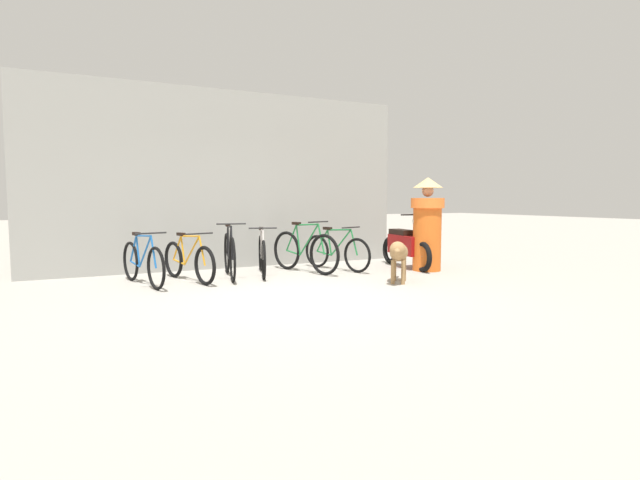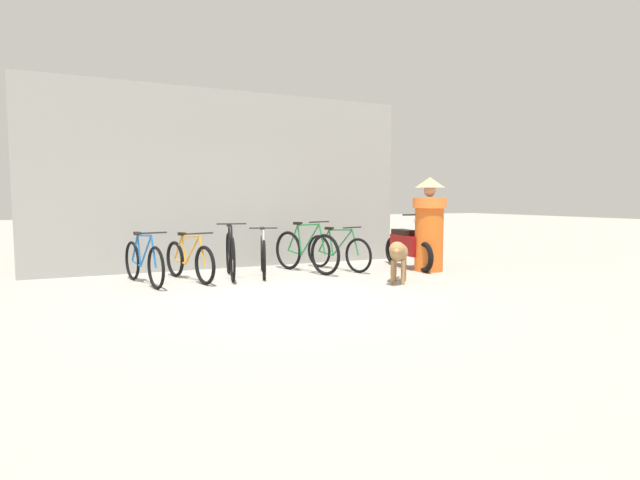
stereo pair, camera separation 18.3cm
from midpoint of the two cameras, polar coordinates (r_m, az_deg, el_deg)
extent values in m
plane|color=#9E998E|center=(6.66, -3.48, -6.57)|extent=(60.00, 60.00, 0.00)
cube|color=gray|center=(9.60, -11.12, 6.74)|extent=(7.06, 0.20, 3.31)
torus|color=black|center=(7.53, -18.90, -3.08)|extent=(0.19, 0.62, 0.63)
torus|color=black|center=(8.52, -21.40, -2.27)|extent=(0.19, 0.62, 0.63)
cylinder|color=#1959A5|center=(7.89, -19.98, -1.28)|extent=(0.15, 0.51, 0.52)
cylinder|color=#1959A5|center=(8.17, -20.69, -1.21)|extent=(0.06, 0.14, 0.48)
cylinder|color=#1959A5|center=(7.92, -20.16, 0.45)|extent=(0.17, 0.60, 0.06)
cylinder|color=#1959A5|center=(8.33, -20.97, -2.57)|extent=(0.12, 0.39, 0.07)
cylinder|color=#1959A5|center=(8.36, -21.13, -0.93)|extent=(0.10, 0.31, 0.44)
cylinder|color=#1959A5|center=(7.57, -19.15, -1.31)|extent=(0.07, 0.19, 0.46)
cube|color=black|center=(8.20, -20.86, 0.67)|extent=(0.11, 0.19, 0.05)
cylinder|color=black|center=(7.63, -19.41, 0.74)|extent=(0.45, 0.13, 0.02)
torus|color=black|center=(7.73, -13.68, -2.86)|extent=(0.22, 0.59, 0.60)
torus|color=black|center=(8.65, -16.98, -2.14)|extent=(0.22, 0.59, 0.60)
cylinder|color=orange|center=(8.06, -15.08, -1.19)|extent=(0.17, 0.50, 0.50)
cylinder|color=orange|center=(8.33, -16.01, -1.13)|extent=(0.06, 0.13, 0.46)
cylinder|color=orange|center=(8.09, -15.28, 0.43)|extent=(0.19, 0.59, 0.06)
cylinder|color=orange|center=(8.48, -16.41, -2.41)|extent=(0.13, 0.39, 0.07)
cylinder|color=orange|center=(8.50, -16.60, -0.87)|extent=(0.11, 0.31, 0.42)
cylinder|color=orange|center=(7.77, -13.99, -1.21)|extent=(0.08, 0.18, 0.44)
cube|color=black|center=(8.35, -16.21, 0.64)|extent=(0.12, 0.19, 0.05)
cylinder|color=black|center=(7.82, -14.30, 0.71)|extent=(0.45, 0.15, 0.02)
torus|color=black|center=(7.90, -10.62, -2.25)|extent=(0.17, 0.70, 0.71)
torus|color=black|center=(8.88, -11.18, -1.49)|extent=(0.17, 0.70, 0.71)
cylinder|color=black|center=(8.26, -10.88, -0.35)|extent=(0.12, 0.49, 0.59)
cylinder|color=black|center=(8.54, -11.04, -0.30)|extent=(0.05, 0.13, 0.54)
cylinder|color=black|center=(8.29, -10.93, 1.52)|extent=(0.13, 0.57, 0.06)
cylinder|color=black|center=(8.70, -11.08, -1.80)|extent=(0.10, 0.37, 0.08)
cylinder|color=black|center=(8.72, -11.14, -0.02)|extent=(0.08, 0.30, 0.49)
cylinder|color=black|center=(7.95, -10.69, -0.34)|extent=(0.06, 0.18, 0.52)
cube|color=black|center=(8.57, -11.09, 1.70)|extent=(0.10, 0.19, 0.05)
cylinder|color=black|center=(8.00, -10.77, 1.82)|extent=(0.46, 0.11, 0.02)
torus|color=black|center=(8.11, -7.10, -2.27)|extent=(0.23, 0.63, 0.64)
torus|color=black|center=(9.17, -7.38, -1.46)|extent=(0.23, 0.63, 0.64)
cylinder|color=beige|center=(8.50, -7.23, -0.54)|extent=(0.18, 0.51, 0.53)
cylinder|color=beige|center=(8.81, -7.31, -0.46)|extent=(0.07, 0.14, 0.49)
cylinder|color=beige|center=(8.54, -7.26, 1.10)|extent=(0.21, 0.60, 0.06)
cylinder|color=beige|center=(8.98, -7.33, -1.75)|extent=(0.14, 0.40, 0.08)
cylinder|color=beige|center=(9.01, -7.36, -0.19)|extent=(0.12, 0.31, 0.45)
cylinder|color=beige|center=(8.17, -7.14, -0.58)|extent=(0.08, 0.19, 0.47)
cube|color=black|center=(8.84, -7.34, 1.32)|extent=(0.12, 0.19, 0.05)
cylinder|color=black|center=(8.22, -7.18, 1.36)|extent=(0.45, 0.16, 0.02)
torus|color=black|center=(8.50, -0.12, -1.68)|extent=(0.27, 0.69, 0.71)
torus|color=black|center=(9.22, -4.40, -1.19)|extent=(0.27, 0.69, 0.71)
cylinder|color=#1E7238|center=(8.75, -1.87, 0.02)|extent=(0.18, 0.47, 0.59)
cylinder|color=#1E7238|center=(8.96, -3.09, 0.01)|extent=(0.07, 0.13, 0.54)
cylinder|color=#1E7238|center=(8.77, -2.09, 1.77)|extent=(0.20, 0.55, 0.06)
cylinder|color=#1E7238|center=(9.09, -3.65, -1.44)|extent=(0.14, 0.36, 0.08)
cylinder|color=#1E7238|center=(9.10, -3.86, 0.24)|extent=(0.12, 0.29, 0.49)
cylinder|color=#1E7238|center=(8.52, -0.47, 0.07)|extent=(0.08, 0.17, 0.52)
cube|color=black|center=(8.98, -3.31, 1.91)|extent=(0.12, 0.19, 0.05)
cylinder|color=black|center=(8.56, -0.81, 2.08)|extent=(0.44, 0.17, 0.02)
torus|color=black|center=(8.80, 3.69, -1.77)|extent=(0.24, 0.60, 0.62)
torus|color=black|center=(9.50, -0.89, -1.28)|extent=(0.24, 0.60, 0.62)
cylinder|color=#1E7238|center=(9.05, 1.83, -0.31)|extent=(0.18, 0.49, 0.51)
cylinder|color=#1E7238|center=(9.25, 0.52, -0.29)|extent=(0.07, 0.13, 0.47)
cylinder|color=#1E7238|center=(9.06, 1.60, 1.17)|extent=(0.21, 0.56, 0.06)
cylinder|color=#1E7238|center=(9.37, -0.08, -1.51)|extent=(0.15, 0.37, 0.07)
cylinder|color=#1E7238|center=(9.38, -0.30, -0.08)|extent=(0.12, 0.30, 0.43)
cylinder|color=#1E7238|center=(8.83, 3.32, -0.29)|extent=(0.08, 0.18, 0.46)
cube|color=black|center=(9.27, 0.30, 1.34)|extent=(0.12, 0.19, 0.05)
cylinder|color=black|center=(8.86, 2.97, 1.45)|extent=(0.44, 0.17, 0.02)
torus|color=black|center=(9.03, 11.09, -1.91)|extent=(0.16, 0.55, 0.55)
torus|color=black|center=(10.14, 7.49, -1.15)|extent=(0.16, 0.55, 0.55)
cube|color=maroon|center=(9.56, 9.20, -0.54)|extent=(0.39, 0.96, 0.36)
cube|color=black|center=(9.69, 8.74, 0.90)|extent=(0.31, 0.62, 0.10)
cylinder|color=silver|center=(9.20, 10.39, 1.05)|extent=(0.07, 0.15, 0.59)
cylinder|color=silver|center=(9.11, 10.79, -1.34)|extent=(0.07, 0.22, 0.19)
cylinder|color=black|center=(9.23, 10.27, 2.87)|extent=(0.58, 0.10, 0.03)
sphere|color=silver|center=(9.20, 10.36, 2.11)|extent=(0.16, 0.16, 0.14)
ellipsoid|color=#997247|center=(7.84, 8.34, -1.39)|extent=(0.57, 0.62, 0.28)
cylinder|color=#997247|center=(7.70, 8.81, -3.68)|extent=(0.09, 0.09, 0.37)
cylinder|color=#997247|center=(7.71, 7.66, -3.66)|extent=(0.09, 0.09, 0.37)
cylinder|color=#997247|center=(8.04, 8.95, -3.32)|extent=(0.09, 0.09, 0.37)
cylinder|color=#997247|center=(8.05, 7.85, -3.30)|extent=(0.09, 0.09, 0.37)
sphere|color=#997247|center=(7.49, 8.18, -1.08)|extent=(0.34, 0.34, 0.24)
ellipsoid|color=#997247|center=(7.39, 8.12, -1.29)|extent=(0.16, 0.16, 0.09)
cylinder|color=#997247|center=(8.22, 8.52, -1.30)|extent=(0.19, 0.22, 0.15)
cylinder|color=orange|center=(9.23, 11.58, 0.63)|extent=(0.69, 0.69, 1.32)
cylinder|color=orange|center=(9.20, 11.64, 4.16)|extent=(0.82, 0.82, 0.18)
sphere|color=tan|center=(9.20, 11.67, 5.51)|extent=(0.29, 0.29, 0.21)
cone|color=tan|center=(9.21, 11.68, 6.45)|extent=(0.74, 0.74, 0.19)
camera|label=1|loc=(0.09, -90.66, -0.05)|focal=28.00mm
camera|label=2|loc=(0.09, 89.34, 0.05)|focal=28.00mm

